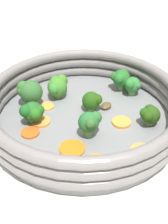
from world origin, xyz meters
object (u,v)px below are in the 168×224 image
object	(u,v)px
broccoli_floret_3	(121,78)
broccoli_floret_0	(29,91)
skillet	(84,122)
broccoli_floret_6	(132,85)
carrot_slice_6	(121,122)
broccoli_floret_2	(57,86)
carrot_slice_3	(72,149)
broccoli_floret_4	(32,112)
broccoli_floret_7	(93,101)
carrot_slice_4	(142,152)
broccoli_floret_1	(150,114)
broccoli_floret_5	(90,122)
carrot_slice_0	(41,122)
mushroom_piece_0	(106,106)
carrot_slice_5	(47,106)
carrot_slice_2	(30,133)
carrot_slice_1	(97,163)

from	to	relation	value
broccoli_floret_3	broccoli_floret_0	bearing A→B (deg)	86.38
skillet	broccoli_floret_6	world-z (taller)	broccoli_floret_6
carrot_slice_6	broccoli_floret_2	size ratio (longest dim) A/B	0.73
skillet	carrot_slice_3	size ratio (longest dim) A/B	7.78
broccoli_floret_4	broccoli_floret_7	distance (m)	0.12
broccoli_floret_3	broccoli_floret_4	size ratio (longest dim) A/B	1.03
carrot_slice_4	broccoli_floret_3	distance (m)	0.21
broccoli_floret_1	broccoli_floret_3	xyz separation A→B (m)	(0.13, -0.01, 0.01)
broccoli_floret_1	broccoli_floret_5	world-z (taller)	broccoli_floret_5
carrot_slice_0	carrot_slice_6	bearing A→B (deg)	-113.28
carrot_slice_6	mushroom_piece_0	xyz separation A→B (m)	(0.06, 0.00, 0.00)
carrot_slice_3	broccoli_floret_6	bearing A→B (deg)	-57.56
broccoli_floret_2	carrot_slice_0	bearing A→B (deg)	141.40
carrot_slice_0	carrot_slice_5	bearing A→B (deg)	-28.51
broccoli_floret_0	broccoli_floret_1	bearing A→B (deg)	-126.98
carrot_slice_4	carrot_slice_5	xyz separation A→B (m)	(0.19, 0.11, -0.00)
carrot_slice_6	carrot_slice_2	bearing A→B (deg)	77.74
broccoli_floret_2	broccoli_floret_7	xyz separation A→B (m)	(-0.07, -0.05, -0.00)
broccoli_floret_7	mushroom_piece_0	world-z (taller)	broccoli_floret_7
carrot_slice_0	carrot_slice_6	xyz separation A→B (m)	(-0.06, -0.14, 0.00)
broccoli_floret_2	broccoli_floret_4	xyz separation A→B (m)	(-0.07, 0.07, -0.00)
broccoli_floret_3	carrot_slice_5	bearing A→B (deg)	91.13
skillet	broccoli_floret_0	size ratio (longest dim) A/B	6.15
broccoli_floret_4	carrot_slice_2	bearing A→B (deg)	153.04
carrot_slice_3	broccoli_floret_7	size ratio (longest dim) A/B	1.11
skillet	broccoli_floret_3	size ratio (longest dim) A/B	7.39
broccoli_floret_1	broccoli_floret_3	bearing A→B (deg)	-3.63
broccoli_floret_0	mushroom_piece_0	xyz separation A→B (m)	(-0.07, -0.14, -0.03)
broccoli_floret_2	broccoli_floret_5	xyz separation A→B (m)	(-0.15, -0.01, 0.00)
carrot_slice_6	broccoli_floret_6	distance (m)	0.11
carrot_slice_1	broccoli_floret_6	xyz separation A→B (m)	(0.16, -0.16, 0.02)
carrot_slice_3	broccoli_floret_1	bearing A→B (deg)	-86.14
carrot_slice_6	broccoli_floret_4	size ratio (longest dim) A/B	0.77
carrot_slice_4	broccoli_floret_2	distance (m)	0.24
broccoli_floret_1	broccoli_floret_6	xyz separation A→B (m)	(0.11, -0.02, 0.00)
carrot_slice_0	broccoli_floret_1	size ratio (longest dim) A/B	0.89
carrot_slice_2	carrot_slice_1	bearing A→B (deg)	-145.60
carrot_slice_6	broccoli_floret_3	distance (m)	0.13
carrot_slice_5	broccoli_floret_4	xyz separation A→B (m)	(-0.04, 0.04, 0.03)
broccoli_floret_0	broccoli_floret_4	distance (m)	0.06
carrot_slice_1	carrot_slice_5	size ratio (longest dim) A/B	1.33
broccoli_floret_1	broccoli_floret_7	world-z (taller)	broccoli_floret_7
skillet	broccoli_floret_1	bearing A→B (deg)	-121.09
carrot_slice_4	broccoli_floret_6	world-z (taller)	broccoli_floret_6
broccoli_floret_0	mushroom_piece_0	size ratio (longest dim) A/B	2.20
broccoli_floret_5	broccoli_floret_7	world-z (taller)	broccoli_floret_5
carrot_slice_0	carrot_slice_2	world-z (taller)	same
skillet	carrot_slice_6	size ratio (longest dim) A/B	9.80
carrot_slice_3	broccoli_floret_5	world-z (taller)	broccoli_floret_5
broccoli_floret_5	broccoli_floret_2	bearing A→B (deg)	4.34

